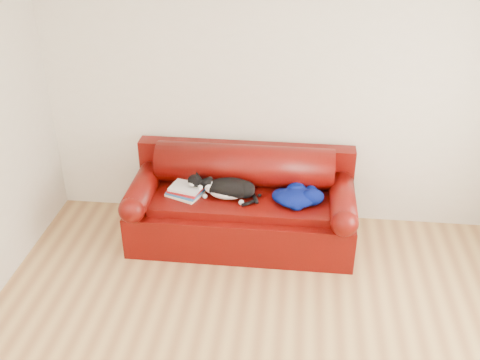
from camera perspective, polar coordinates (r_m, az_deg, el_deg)
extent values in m
plane|color=#906139|center=(4.38, 1.68, -17.50)|extent=(4.50, 4.50, 0.00)
cube|color=beige|center=(5.34, 3.76, 8.49)|extent=(4.50, 0.02, 2.60)
cube|color=#3C0203|center=(5.42, 0.18, -4.12)|extent=(2.10, 0.90, 0.42)
cube|color=#3C0203|center=(5.25, 0.12, -2.23)|extent=(1.66, 0.62, 0.10)
cylinder|color=black|center=(5.42, -10.11, -6.99)|extent=(0.06, 0.06, 0.05)
cylinder|color=black|center=(5.25, 10.02, -8.35)|extent=(0.06, 0.06, 0.05)
cylinder|color=black|center=(5.94, -8.43, -3.27)|extent=(0.06, 0.06, 0.05)
cylinder|color=black|center=(5.79, 9.76, -4.37)|extent=(0.06, 0.06, 0.05)
cube|color=#3C0203|center=(5.61, 0.59, -0.27)|extent=(2.10, 0.18, 0.85)
cylinder|color=#3C0203|center=(5.39, 0.48, 1.51)|extent=(1.70, 0.40, 0.40)
cylinder|color=#3C0203|center=(5.41, -9.66, -0.53)|extent=(0.24, 0.88, 0.24)
sphere|color=#3C0203|center=(5.05, -10.94, -3.00)|extent=(0.24, 0.24, 0.24)
cylinder|color=#3C0203|center=(5.24, 10.36, -1.67)|extent=(0.24, 0.88, 0.24)
sphere|color=#3C0203|center=(4.86, 10.59, -4.33)|extent=(0.24, 0.24, 0.24)
cube|color=silver|center=(5.27, -5.54, -1.42)|extent=(0.37, 0.33, 0.02)
cube|color=white|center=(5.27, -5.54, -1.42)|extent=(0.35, 0.32, 0.02)
cube|color=#216AB6|center=(5.26, -5.55, -1.19)|extent=(0.36, 0.31, 0.02)
cube|color=white|center=(5.26, -5.55, -1.19)|extent=(0.34, 0.30, 0.02)
cube|color=#A81319|center=(5.25, -5.56, -0.95)|extent=(0.34, 0.30, 0.02)
cube|color=white|center=(5.25, -5.56, -0.95)|extent=(0.32, 0.28, 0.02)
cube|color=silver|center=(5.23, -5.58, -0.71)|extent=(0.32, 0.28, 0.02)
cube|color=white|center=(5.23, -5.58, -0.71)|extent=(0.31, 0.26, 0.02)
ellipsoid|color=black|center=(5.18, -0.95, -0.84)|extent=(0.48, 0.30, 0.19)
ellipsoid|color=silver|center=(5.16, -1.31, -1.44)|extent=(0.33, 0.18, 0.12)
ellipsoid|color=silver|center=(5.19, -2.92, -0.72)|extent=(0.14, 0.13, 0.12)
ellipsoid|color=black|center=(5.17, 0.55, -1.10)|extent=(0.21, 0.21, 0.16)
ellipsoid|color=black|center=(5.22, -4.09, 0.10)|extent=(0.15, 0.14, 0.12)
ellipsoid|color=silver|center=(5.20, -4.36, -0.23)|extent=(0.07, 0.06, 0.05)
sphere|color=#BF7272|center=(5.20, -4.54, -0.23)|extent=(0.02, 0.02, 0.02)
cone|color=black|center=(5.17, -4.05, 0.43)|extent=(0.06, 0.05, 0.06)
cone|color=black|center=(5.22, -3.85, 0.76)|extent=(0.06, 0.05, 0.06)
cylinder|color=black|center=(5.15, 1.54, -1.87)|extent=(0.08, 0.16, 0.04)
sphere|color=silver|center=(5.23, -3.37, -1.50)|extent=(0.04, 0.04, 0.04)
sphere|color=silver|center=(5.10, 0.14, -2.30)|extent=(0.04, 0.04, 0.04)
ellipsoid|color=#020745|center=(5.13, 5.75, -1.71)|extent=(0.47, 0.45, 0.12)
ellipsoid|color=#020745|center=(5.14, 7.30, -1.67)|extent=(0.29, 0.27, 0.14)
ellipsoid|color=#020745|center=(5.16, 4.52, -1.64)|extent=(0.31, 0.33, 0.09)
ellipsoid|color=#020745|center=(5.23, 5.71, -0.95)|extent=(0.24, 0.21, 0.14)
ellipsoid|color=#020745|center=(5.06, 5.72, -2.44)|extent=(0.19, 0.20, 0.09)
ellipsoid|color=#B7B9C9|center=(5.09, 6.71, -1.80)|extent=(0.18, 0.11, 0.04)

